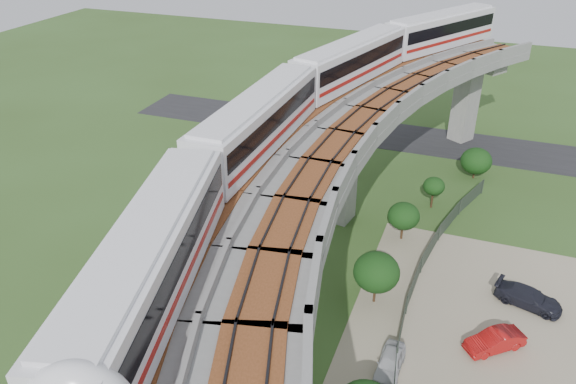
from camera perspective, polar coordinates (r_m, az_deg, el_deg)
name	(u,v)px	position (r m, az deg, el deg)	size (l,w,h in m)	color
ground	(288,287)	(41.09, 0.02, -9.59)	(160.00, 160.00, 0.00)	#344F1F
dirt_lot	(490,355)	(38.14, 19.79, -15.33)	(18.00, 26.00, 0.04)	gray
asphalt_road	(377,134)	(66.31, 9.08, 5.87)	(60.00, 8.00, 0.03)	#232326
viaduct	(346,185)	(35.16, 5.91, 0.70)	(19.58, 73.98, 11.40)	#99968E
metro_train	(333,94)	(40.91, 4.57, 9.89)	(14.16, 60.87, 3.64)	white
fence	(426,310)	(39.10, 13.84, -11.55)	(3.87, 38.73, 1.50)	#2D382D
tree_0	(476,161)	(57.61, 18.57, 3.01)	(2.99, 2.99, 3.13)	#382314
tree_1	(434,186)	(51.03, 14.61, 0.57)	(1.90, 1.90, 2.97)	#382314
tree_2	(404,216)	(45.89, 11.68, -2.40)	(2.57, 2.57, 3.28)	#382314
tree_3	(377,272)	(38.68, 8.98, -8.04)	(3.17, 3.17, 3.90)	#382314
car_white	(390,363)	(35.26, 10.33, -16.71)	(1.43, 3.55, 1.21)	silver
car_red	(495,341)	(38.21, 20.27, -14.00)	(1.34, 3.86, 1.27)	#9A0E0E
car_dark	(529,298)	(42.41, 23.25, -9.82)	(1.80, 4.44, 1.29)	black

